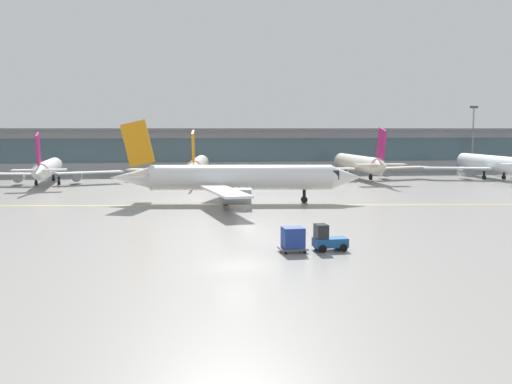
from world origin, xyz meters
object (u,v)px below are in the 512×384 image
at_px(gate_airplane_1, 48,169).
at_px(cargo_dolly_lead, 293,239).
at_px(gate_airplane_4, 491,163).
at_px(taxiing_regional_jet, 238,178).
at_px(gate_airplane_3, 358,164).
at_px(baggage_tug, 327,239).
at_px(gate_airplane_2, 198,166).
at_px(apron_light_mast_1, 473,136).

xyz_separation_m(gate_airplane_1, cargo_dolly_lead, (31.24, -59.87, -1.65)).
distance_m(gate_airplane_4, taxiing_regional_jet, 59.84).
xyz_separation_m(gate_airplane_3, baggage_tug, (-21.80, -63.05, -2.03)).
bearing_deg(gate_airplane_2, gate_airplane_1, 103.65).
relative_size(cargo_dolly_lead, apron_light_mast_1, 0.15).
xyz_separation_m(cargo_dolly_lead, apron_light_mast_1, (55.82, 79.78, 6.91)).
bearing_deg(cargo_dolly_lead, gate_airplane_2, 90.48).
bearing_deg(taxiing_regional_jet, apron_light_mast_1, 46.82).
bearing_deg(cargo_dolly_lead, apron_light_mast_1, 50.53).
xyz_separation_m(gate_airplane_1, gate_airplane_4, (81.18, 1.26, 0.23)).
distance_m(gate_airplane_3, baggage_tug, 66.74).
relative_size(gate_airplane_1, gate_airplane_2, 0.97).
relative_size(taxiing_regional_jet, apron_light_mast_1, 2.21).
relative_size(gate_airplane_1, gate_airplane_3, 0.92).
distance_m(gate_airplane_3, apron_light_mast_1, 35.69).
height_order(gate_airplane_4, baggage_tug, gate_airplane_4).
xyz_separation_m(gate_airplane_4, cargo_dolly_lead, (-49.94, -61.13, -1.87)).
bearing_deg(cargo_dolly_lead, baggage_tug, -0.00).
bearing_deg(cargo_dolly_lead, gate_airplane_3, 64.28).
bearing_deg(gate_airplane_2, apron_light_mast_1, -69.70).
distance_m(gate_airplane_2, taxiing_regional_jet, 33.48).
distance_m(gate_airplane_2, cargo_dolly_lead, 63.82).
height_order(baggage_tug, cargo_dolly_lead, baggage_tug).
height_order(gate_airplane_1, baggage_tug, gate_airplane_1).
bearing_deg(gate_airplane_2, gate_airplane_3, -85.07).
bearing_deg(cargo_dolly_lead, taxiing_regional_jet, 88.10).
bearing_deg(baggage_tug, cargo_dolly_lead, 180.00).
bearing_deg(gate_airplane_4, gate_airplane_3, 85.31).
distance_m(gate_airplane_2, apron_light_mast_1, 63.67).
bearing_deg(gate_airplane_3, cargo_dolly_lead, 156.92).
relative_size(gate_airplane_2, gate_airplane_3, 0.95).
relative_size(gate_airplane_4, baggage_tug, 10.87).
xyz_separation_m(gate_airplane_1, gate_airplane_2, (25.71, 3.69, 0.09)).
bearing_deg(taxiing_regional_jet, gate_airplane_4, 36.94).
height_order(gate_airplane_1, gate_airplane_3, gate_airplane_3).
bearing_deg(gate_airplane_1, cargo_dolly_lead, -157.94).
bearing_deg(gate_airplane_3, gate_airplane_4, -96.67).
xyz_separation_m(gate_airplane_1, gate_airplane_3, (55.82, 3.40, 0.23)).
relative_size(gate_airplane_3, taxiing_regional_jet, 0.91).
relative_size(gate_airplane_1, gate_airplane_4, 0.93).
height_order(gate_airplane_2, gate_airplane_4, gate_airplane_4).
xyz_separation_m(baggage_tug, cargo_dolly_lead, (-2.78, -0.22, 0.16)).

